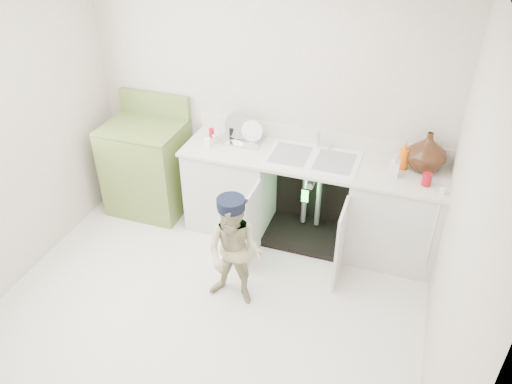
# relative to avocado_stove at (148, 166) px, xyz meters

# --- Properties ---
(ground) EXTENTS (3.50, 3.50, 0.00)m
(ground) POSITION_rel_avocado_stove_xyz_m (1.18, -1.18, -0.50)
(ground) COLOR beige
(ground) RESTS_ON ground
(room_shell) EXTENTS (6.00, 5.50, 1.26)m
(room_shell) POSITION_rel_avocado_stove_xyz_m (1.18, -1.18, 0.75)
(room_shell) COLOR beige
(room_shell) RESTS_ON ground
(counter_run) EXTENTS (2.44, 1.02, 1.25)m
(counter_run) POSITION_rel_avocado_stove_xyz_m (1.77, 0.03, -0.02)
(counter_run) COLOR silver
(counter_run) RESTS_ON ground
(avocado_stove) EXTENTS (0.78, 0.65, 1.21)m
(avocado_stove) POSITION_rel_avocado_stove_xyz_m (0.00, 0.00, 0.00)
(avocado_stove) COLOR olive
(avocado_stove) RESTS_ON ground
(repair_worker) EXTENTS (0.69, 0.89, 1.02)m
(repair_worker) POSITION_rel_avocado_stove_xyz_m (1.36, -1.01, 0.02)
(repair_worker) COLOR tan
(repair_worker) RESTS_ON ground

